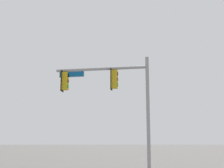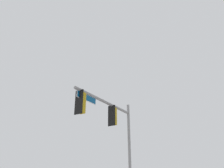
# 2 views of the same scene
# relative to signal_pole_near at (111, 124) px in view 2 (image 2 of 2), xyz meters

# --- Properties ---
(signal_pole_near) EXTENTS (5.56, 1.55, 6.46)m
(signal_pole_near) POSITION_rel_signal_pole_near_xyz_m (0.00, 0.00, 0.00)
(signal_pole_near) COLOR gray
(signal_pole_near) RESTS_ON ground_plane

